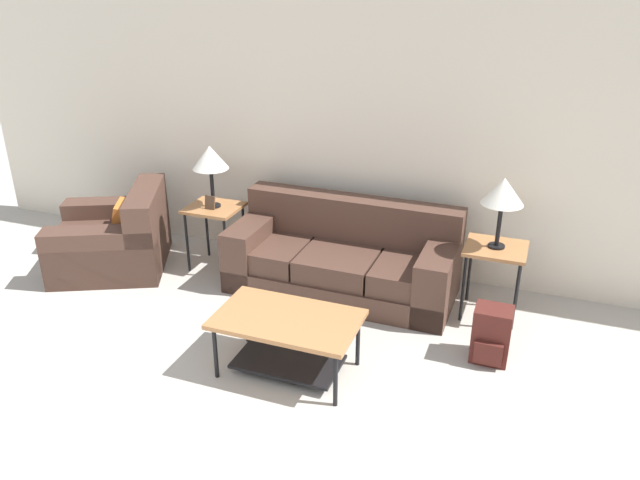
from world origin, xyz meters
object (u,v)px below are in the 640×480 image
object	(u,v)px
table_lamp_left	(210,158)
side_table_left	(214,214)
table_lamp_right	(503,192)
couch	(343,260)
backpack	(491,335)
coffee_table	(287,332)
side_table_right	(495,255)
armchair	(115,240)

from	to	relation	value
table_lamp_left	side_table_left	bearing A→B (deg)	63.43
table_lamp_right	table_lamp_left	bearing A→B (deg)	180.00
couch	backpack	world-z (taller)	couch
coffee_table	side_table_left	bearing A→B (deg)	134.79
table_lamp_left	backpack	size ratio (longest dim) A/B	1.36
side_table_right	table_lamp_right	world-z (taller)	table_lamp_right
armchair	table_lamp_right	bearing A→B (deg)	5.44
couch	table_lamp_right	bearing A→B (deg)	0.17
coffee_table	table_lamp_left	size ratio (longest dim) A/B	1.73
couch	table_lamp_left	size ratio (longest dim) A/B	3.42
coffee_table	side_table_right	bearing A→B (deg)	46.40
table_lamp_left	coffee_table	bearing A→B (deg)	-45.21
side_table_left	side_table_right	world-z (taller)	same
table_lamp_left	table_lamp_right	size ratio (longest dim) A/B	1.00
side_table_left	table_lamp_left	bearing A→B (deg)	-116.57
side_table_right	couch	bearing A→B (deg)	-179.83
armchair	side_table_left	size ratio (longest dim) A/B	2.14
side_table_right	backpack	size ratio (longest dim) A/B	1.45
couch	table_lamp_left	world-z (taller)	table_lamp_left
armchair	table_lamp_left	size ratio (longest dim) A/B	2.28
table_lamp_right	armchair	bearing A→B (deg)	-174.56
couch	side_table_left	distance (m)	1.36
table_lamp_right	backpack	bearing A→B (deg)	-83.00
table_lamp_right	coffee_table	bearing A→B (deg)	-133.60
side_table_left	backpack	xyz separation A→B (m)	(2.75, -0.69, -0.35)
couch	backpack	distance (m)	1.58
coffee_table	backpack	xyz separation A→B (m)	(1.39, 0.68, -0.12)
armchair	coffee_table	bearing A→B (deg)	-24.01
armchair	couch	bearing A→B (deg)	8.48
coffee_table	armchair	bearing A→B (deg)	155.99
side_table_right	table_lamp_left	bearing A→B (deg)	-180.00
couch	coffee_table	xyz separation A→B (m)	(0.03, -1.37, 0.04)
armchair	side_table_right	world-z (taller)	armchair
table_lamp_left	backpack	xyz separation A→B (m)	(2.75, -0.69, -0.91)
side_table_left	couch	bearing A→B (deg)	-0.17
couch	armchair	size ratio (longest dim) A/B	1.50
side_table_left	table_lamp_right	bearing A→B (deg)	-0.00
side_table_right	armchair	bearing A→B (deg)	-174.56
couch	table_lamp_right	world-z (taller)	table_lamp_right
side_table_right	backpack	xyz separation A→B (m)	(0.09, -0.69, -0.35)
coffee_table	side_table_left	xyz separation A→B (m)	(-1.36, 1.37, 0.22)
table_lamp_right	backpack	world-z (taller)	table_lamp_right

